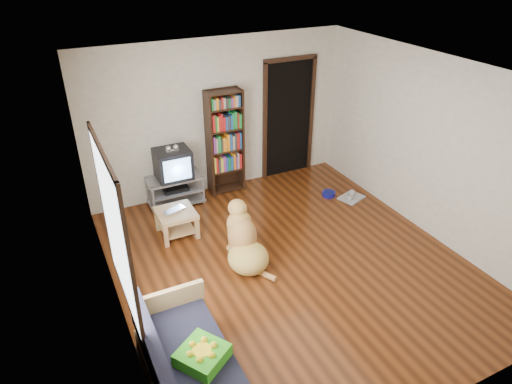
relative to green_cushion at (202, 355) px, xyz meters
name	(u,v)px	position (x,y,z in m)	size (l,w,h in m)	color
ground	(290,264)	(1.75, 1.37, -0.49)	(5.00, 5.00, 0.00)	#5E2B10
ceiling	(298,74)	(1.75, 1.37, 2.11)	(5.00, 5.00, 0.00)	white
wall_back	(218,117)	(1.75, 3.87, 0.81)	(4.50, 4.50, 0.00)	beige
wall_front	(451,309)	(1.75, -1.13, 0.81)	(4.50, 4.50, 0.00)	beige
wall_left	(107,224)	(-0.50, 1.37, 0.81)	(5.00, 5.00, 0.00)	beige
wall_right	(430,147)	(4.00, 1.37, 0.81)	(5.00, 5.00, 0.00)	beige
green_cushion	(202,355)	(0.00, 0.00, 0.00)	(0.41, 0.41, 0.14)	green
laptop	(176,212)	(0.59, 2.71, -0.07)	(0.34, 0.22, 0.03)	silver
dog_bowl	(329,194)	(3.30, 2.71, -0.45)	(0.22, 0.22, 0.08)	navy
grey_rag	(352,198)	(3.60, 2.46, -0.47)	(0.40, 0.32, 0.03)	#A7A7A7
window	(115,231)	(-0.48, 0.87, 1.01)	(0.03, 1.46, 1.70)	white
doorway	(288,116)	(3.10, 3.85, 0.63)	(1.03, 0.05, 2.19)	black
tv_stand	(175,189)	(0.85, 3.62, -0.22)	(0.90, 0.45, 0.50)	#99999E
crt_tv	(172,163)	(0.85, 3.64, 0.25)	(0.55, 0.52, 0.58)	black
bookshelf	(225,137)	(1.80, 3.72, 0.51)	(0.60, 0.30, 1.80)	black
sofa	(192,377)	(-0.12, -0.01, -0.23)	(0.80, 1.80, 0.80)	tan
coffee_table	(176,218)	(0.59, 2.74, -0.21)	(0.55, 0.55, 0.40)	tan
dog	(244,242)	(1.21, 1.69, -0.17)	(0.59, 1.08, 0.88)	#DAB454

